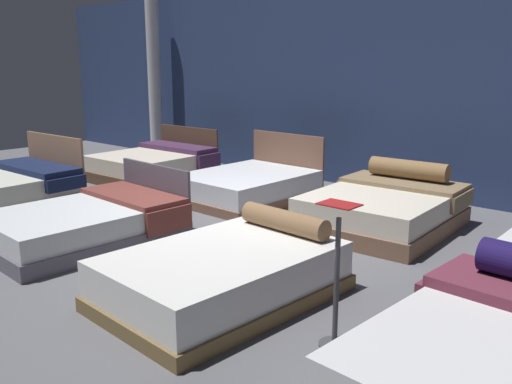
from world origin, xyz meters
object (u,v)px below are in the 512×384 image
object	(u,v)px
bed_0	(1,189)
bed_2	(225,274)
bed_1	(88,223)
price_sign	(336,292)
bed_5	(248,186)
bed_6	(384,208)
bed_3	(503,360)
bed_4	(154,165)
support_pillar	(155,78)

from	to	relation	value
bed_0	bed_2	bearing A→B (deg)	-3.56
bed_1	bed_2	xyz separation A→B (m)	(2.38, -0.08, 0.01)
bed_1	price_sign	world-z (taller)	price_sign
bed_5	bed_6	size ratio (longest dim) A/B	0.95
bed_0	bed_3	size ratio (longest dim) A/B	0.94
bed_4	price_sign	bearing A→B (deg)	-28.64
bed_0	bed_6	bearing A→B (deg)	28.04
bed_2	bed_6	distance (m)	2.92
bed_1	bed_3	bearing A→B (deg)	2.63
bed_5	support_pillar	size ratio (longest dim) A/B	0.58
bed_4	bed_6	xyz separation A→B (m)	(4.73, 0.01, 0.01)
bed_0	bed_5	xyz separation A→B (m)	(2.51, 2.73, -0.03)
price_sign	bed_3	bearing A→B (deg)	7.55
bed_0	support_pillar	xyz separation A→B (m)	(-1.73, 4.30, 1.50)
bed_0	bed_2	distance (m)	4.83
bed_0	bed_1	distance (m)	2.45
bed_1	bed_2	size ratio (longest dim) A/B	1.01
bed_4	price_sign	world-z (taller)	price_sign
price_sign	support_pillar	distance (m)	9.08
bed_1	bed_5	xyz separation A→B (m)	(0.05, 2.78, -0.00)
bed_6	support_pillar	distance (m)	6.88
bed_2	bed_3	bearing A→B (deg)	5.31
bed_3	support_pillar	xyz separation A→B (m)	(-8.94, 4.34, 1.48)
bed_4	price_sign	xyz separation A→B (m)	(5.96, -2.97, 0.18)
bed_2	bed_3	world-z (taller)	bed_3
bed_2	bed_5	xyz separation A→B (m)	(-2.32, 2.86, -0.01)
bed_1	bed_3	distance (m)	4.77
bed_1	bed_4	size ratio (longest dim) A/B	1.11
bed_3	bed_4	world-z (taller)	bed_4
bed_0	bed_4	distance (m)	2.79
bed_0	bed_4	xyz separation A→B (m)	(0.10, 2.79, 0.00)
bed_2	price_sign	distance (m)	1.24
bed_5	price_sign	bearing A→B (deg)	-38.70
bed_5	support_pillar	world-z (taller)	support_pillar
bed_2	bed_5	bearing A→B (deg)	132.17
bed_2	support_pillar	xyz separation A→B (m)	(-6.56, 4.43, 1.51)
bed_6	bed_0	bearing A→B (deg)	-153.27
support_pillar	bed_2	bearing A→B (deg)	-34.05
price_sign	bed_5	bearing A→B (deg)	140.62
bed_0	support_pillar	size ratio (longest dim) A/B	0.60
bed_3	bed_4	distance (m)	7.66
bed_0	bed_5	world-z (taller)	bed_0
bed_1	bed_2	distance (m)	2.38
bed_3	bed_6	bearing A→B (deg)	133.06
bed_5	bed_6	distance (m)	2.32
bed_3	price_sign	xyz separation A→B (m)	(-1.16, -0.15, 0.17)
bed_3	support_pillar	bearing A→B (deg)	156.95
bed_0	bed_5	size ratio (longest dim) A/B	1.03
bed_1	support_pillar	bearing A→B (deg)	136.22
bed_3	bed_6	world-z (taller)	bed_3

